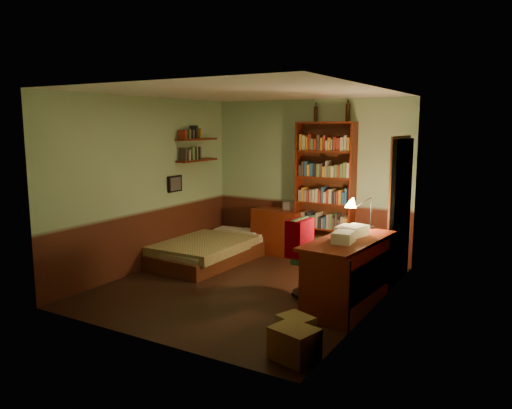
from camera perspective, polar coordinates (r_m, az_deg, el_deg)
The scene contains 24 objects.
floor at distance 6.94m, azimuth -1.06°, elevation -9.38°, with size 3.50×4.00×0.02m, color black.
ceiling at distance 6.59m, azimuth -1.13°, elevation 12.77°, with size 3.50×4.00×0.02m, color silver.
wall_back at distance 8.41m, azimuth 6.08°, elevation 2.99°, with size 3.50×0.02×2.60m, color #95BB8F.
wall_left at distance 7.70m, azimuth -12.35°, elevation 2.26°, with size 0.02×4.00×2.60m, color #95BB8F.
wall_right at distance 5.92m, azimuth 13.60°, elevation 0.22°, with size 0.02×4.00×2.60m, color #95BB8F.
wall_front at distance 5.05m, azimuth -13.06°, elevation -1.26°, with size 3.50×0.02×2.60m, color #95BB8F.
doorway at distance 7.22m, azimuth 16.21°, elevation -0.74°, with size 0.06×0.90×2.00m, color black.
door_trim at distance 7.23m, azimuth 15.94°, elevation -0.71°, with size 0.02×0.98×2.08m, color #482111.
bed at distance 8.15m, azimuth -5.17°, elevation -4.28°, with size 1.11×2.07×0.61m, color #596E39.
dresser at distance 8.52m, azimuth 2.60°, elevation -3.11°, with size 0.87×0.43×0.77m, color #571A0B.
mini_stereo at distance 8.48m, azimuth 3.93°, elevation -0.10°, with size 0.23×0.18×0.13m, color #B2B2B7.
bookshelf at distance 8.14m, azimuth 7.88°, elevation 1.47°, with size 0.96×0.30×2.24m, color #571A0B.
bottle_left at distance 8.26m, azimuth 6.84°, elevation 10.23°, with size 0.07×0.07×0.24m, color black.
bottle_right at distance 8.06m, azimuth 10.46°, elevation 10.28°, with size 0.07×0.07×0.28m, color black.
desk at distance 6.22m, azimuth 10.45°, elevation -7.64°, with size 0.64×1.55×0.83m, color #571A0B.
paper_stack at distance 6.29m, azimuth 11.19°, elevation -2.95°, with size 0.24×0.32×0.13m, color silver.
desk_lamp at distance 6.77m, azimuth 13.03°, elevation -0.42°, with size 0.16×0.16×0.53m, color black.
office_chair at distance 6.44m, azimuth 6.57°, elevation -5.71°, with size 0.55×0.48×1.10m, color #2E6031.
red_jacket at distance 6.18m, azimuth 3.46°, elevation 1.18°, with size 0.22×0.41×0.48m, color #8A000D.
wall_shelf_lower at distance 8.43m, azimuth -6.74°, elevation 5.04°, with size 0.20×0.90×0.03m, color #571A0B.
wall_shelf_upper at distance 8.42m, azimuth -6.78°, elevation 7.42°, with size 0.20×0.90×0.03m, color #571A0B.
framed_picture at distance 8.13m, azimuth -9.27°, elevation 2.35°, with size 0.04×0.32×0.26m, color black.
cardboard_box_a at distance 4.88m, azimuth 4.39°, elevation -15.57°, with size 0.41×0.33×0.31m, color olive.
cardboard_box_b at distance 5.32m, azimuth 4.58°, elevation -13.81°, with size 0.34×0.28×0.24m, color olive.
Camera 1 is at (3.43, -5.61, 2.19)m, focal length 35.00 mm.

